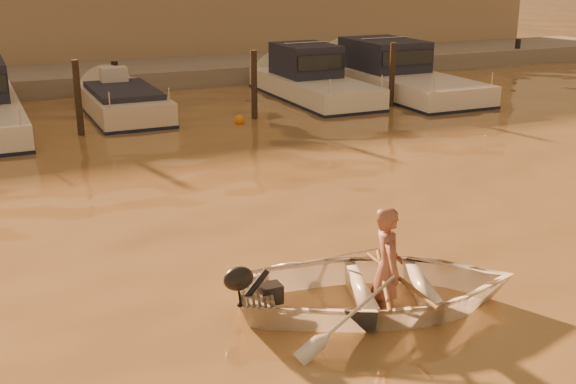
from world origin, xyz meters
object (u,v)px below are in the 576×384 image
person (388,268)px  moored_boat_3 (122,107)px  dinghy (379,288)px  waterfront_building (30,11)px  moored_boat_5 (395,74)px  moored_boat_4 (313,80)px

person → moored_boat_3: size_ratio=0.29×
person → moored_boat_3: person is taller
moored_boat_3 → dinghy: bearing=-88.0°
dinghy → person: bearing=-90.0°
person → waterfront_building: (-1.96, 25.14, 1.84)m
dinghy → moored_boat_5: bearing=-15.9°
person → moored_boat_3: (-0.58, 14.14, -0.33)m
moored_boat_3 → waterfront_building: bearing=97.1°
moored_boat_5 → waterfront_building: waterfront_building is taller
dinghy → moored_boat_3: 14.12m
waterfront_building → dinghy: bearing=-85.8°
person → moored_boat_5: 16.80m
moored_boat_5 → dinghy: bearing=-123.0°
person → moored_boat_3: 14.16m
dinghy → waterfront_building: (-1.86, 25.11, 2.12)m
moored_boat_3 → moored_boat_5: 9.66m
moored_boat_3 → moored_boat_4: (6.43, 0.00, 0.40)m
moored_boat_5 → person: bearing=-122.7°
dinghy → moored_boat_3: size_ratio=0.65×
moored_boat_4 → waterfront_building: bearing=125.4°
moored_boat_5 → waterfront_building: bearing=135.1°
dinghy → moored_boat_3: bearing=19.1°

